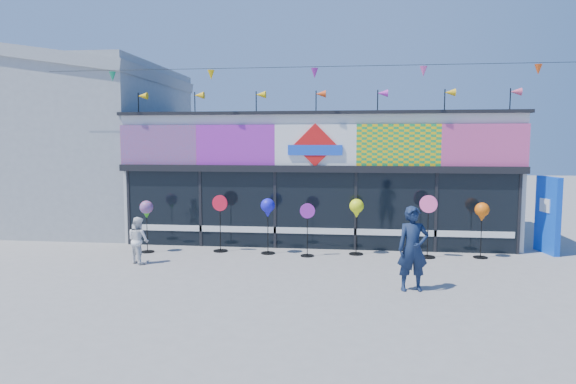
% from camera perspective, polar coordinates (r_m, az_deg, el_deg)
% --- Properties ---
extents(ground, '(80.00, 80.00, 0.00)m').
position_cam_1_polar(ground, '(12.16, 1.82, -9.61)').
color(ground, gray).
rests_on(ground, ground).
extents(kite_shop, '(16.00, 5.70, 5.31)m').
position_cam_1_polar(kite_shop, '(17.70, 3.60, 1.87)').
color(kite_shop, silver).
rests_on(kite_shop, ground).
extents(neighbour_building, '(8.18, 7.20, 6.87)m').
position_cam_1_polar(neighbour_building, '(21.72, -23.66, 5.15)').
color(neighbour_building, '#9FA2A4').
rests_on(neighbour_building, ground).
extents(blue_sign, '(0.35, 1.11, 2.21)m').
position_cam_1_polar(blue_sign, '(16.49, 26.90, -2.27)').
color(blue_sign, blue).
rests_on(blue_sign, ground).
extents(spinner_0, '(0.38, 0.38, 1.51)m').
position_cam_1_polar(spinner_0, '(15.33, -15.45, -2.05)').
color(spinner_0, black).
rests_on(spinner_0, ground).
extents(spinner_1, '(0.47, 0.42, 1.66)m').
position_cam_1_polar(spinner_1, '(15.07, -7.55, -3.30)').
color(spinner_1, black).
rests_on(spinner_1, ground).
extents(spinner_2, '(0.40, 0.40, 1.59)m').
position_cam_1_polar(spinner_2, '(14.59, -2.26, -1.95)').
color(spinner_2, black).
rests_on(spinner_2, ground).
extents(spinner_3, '(0.42, 0.38, 1.49)m').
position_cam_1_polar(spinner_3, '(14.33, 2.17, -4.06)').
color(spinner_3, black).
rests_on(spinner_3, ground).
extents(spinner_4, '(0.40, 0.40, 1.59)m').
position_cam_1_polar(spinner_4, '(14.60, 7.62, -2.00)').
color(spinner_4, black).
rests_on(spinner_4, ground).
extents(spinner_5, '(0.47, 0.44, 1.74)m').
position_cam_1_polar(spinner_5, '(14.65, 15.29, -3.53)').
color(spinner_5, black).
rests_on(spinner_5, ground).
extents(spinner_6, '(0.39, 0.39, 1.54)m').
position_cam_1_polar(spinner_6, '(15.02, 20.75, -2.27)').
color(spinner_6, black).
rests_on(spinner_6, ground).
extents(adult_man, '(0.73, 0.54, 1.82)m').
position_cam_1_polar(adult_man, '(11.34, 13.70, -6.14)').
color(adult_man, '#13203C').
rests_on(adult_man, ground).
extents(child, '(0.69, 0.61, 1.23)m').
position_cam_1_polar(child, '(14.10, -16.29, -5.15)').
color(child, white).
rests_on(child, ground).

